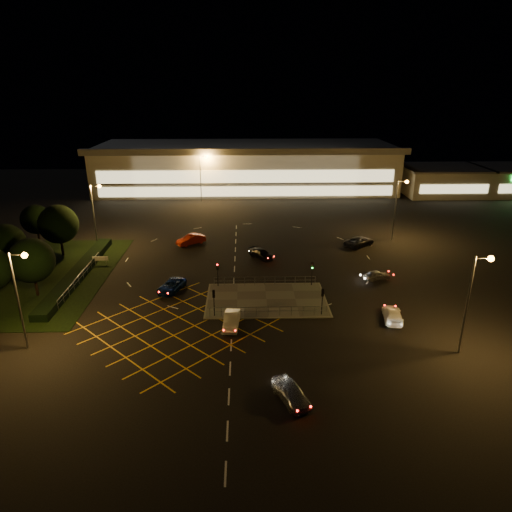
{
  "coord_description": "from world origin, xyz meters",
  "views": [
    {
      "loc": [
        -0.6,
        -51.34,
        24.32
      ],
      "look_at": [
        1.02,
        7.76,
        2.0
      ],
      "focal_mm": 32.0,
      "sensor_mm": 36.0,
      "label": 1
    }
  ],
  "objects_px": {
    "signal_sw": "(214,297)",
    "signal_nw": "(218,270)",
    "car_near_silver": "(291,392)",
    "car_queue_white": "(231,320)",
    "car_east_grey": "(359,241)",
    "car_left_blue": "(171,286)",
    "signal_ne": "(312,269)",
    "car_approach_white": "(392,314)",
    "car_far_dkgrey": "(262,254)",
    "signal_se": "(322,296)",
    "car_circ_red": "(191,240)",
    "car_right_silver": "(377,275)"
  },
  "relations": [
    {
      "from": "signal_se",
      "to": "car_queue_white",
      "type": "bearing_deg",
      "value": 12.57
    },
    {
      "from": "signal_ne",
      "to": "car_approach_white",
      "type": "height_order",
      "value": "signal_ne"
    },
    {
      "from": "signal_ne",
      "to": "car_queue_white",
      "type": "relative_size",
      "value": 0.72
    },
    {
      "from": "signal_sw",
      "to": "car_left_blue",
      "type": "height_order",
      "value": "signal_sw"
    },
    {
      "from": "signal_ne",
      "to": "car_queue_white",
      "type": "xyz_separation_m",
      "value": [
        -10.04,
        -10.23,
        -1.64
      ]
    },
    {
      "from": "car_east_grey",
      "to": "signal_sw",
      "type": "bearing_deg",
      "value": 99.18
    },
    {
      "from": "car_right_silver",
      "to": "car_circ_red",
      "type": "height_order",
      "value": "car_circ_red"
    },
    {
      "from": "signal_nw",
      "to": "car_far_dkgrey",
      "type": "relative_size",
      "value": 0.7
    },
    {
      "from": "car_far_dkgrey",
      "to": "car_circ_red",
      "type": "height_order",
      "value": "car_circ_red"
    },
    {
      "from": "car_near_silver",
      "to": "car_east_grey",
      "type": "relative_size",
      "value": 0.84
    },
    {
      "from": "car_left_blue",
      "to": "car_circ_red",
      "type": "distance_m",
      "value": 17.83
    },
    {
      "from": "car_right_silver",
      "to": "car_east_grey",
      "type": "height_order",
      "value": "car_east_grey"
    },
    {
      "from": "car_near_silver",
      "to": "car_left_blue",
      "type": "relative_size",
      "value": 0.94
    },
    {
      "from": "car_near_silver",
      "to": "car_far_dkgrey",
      "type": "distance_m",
      "value": 32.84
    },
    {
      "from": "signal_ne",
      "to": "car_approach_white",
      "type": "bearing_deg",
      "value": -50.73
    },
    {
      "from": "signal_nw",
      "to": "car_left_blue",
      "type": "distance_m",
      "value": 6.11
    },
    {
      "from": "signal_ne",
      "to": "car_approach_white",
      "type": "distance_m",
      "value": 12.11
    },
    {
      "from": "signal_se",
      "to": "car_circ_red",
      "type": "relative_size",
      "value": 0.66
    },
    {
      "from": "signal_ne",
      "to": "car_right_silver",
      "type": "distance_m",
      "value": 9.31
    },
    {
      "from": "car_east_grey",
      "to": "signal_nw",
      "type": "bearing_deg",
      "value": 87.32
    },
    {
      "from": "signal_se",
      "to": "car_left_blue",
      "type": "xyz_separation_m",
      "value": [
        -17.77,
        6.96,
        -1.7
      ]
    },
    {
      "from": "signal_nw",
      "to": "car_right_silver",
      "type": "xyz_separation_m",
      "value": [
        20.96,
        1.8,
        -1.75
      ]
    },
    {
      "from": "signal_se",
      "to": "signal_nw",
      "type": "height_order",
      "value": "same"
    },
    {
      "from": "signal_ne",
      "to": "car_circ_red",
      "type": "height_order",
      "value": "signal_ne"
    },
    {
      "from": "car_near_silver",
      "to": "car_queue_white",
      "type": "height_order",
      "value": "car_near_silver"
    },
    {
      "from": "signal_ne",
      "to": "car_left_blue",
      "type": "relative_size",
      "value": 0.65
    },
    {
      "from": "car_far_dkgrey",
      "to": "car_approach_white",
      "type": "distance_m",
      "value": 23.81
    },
    {
      "from": "signal_nw",
      "to": "car_left_blue",
      "type": "relative_size",
      "value": 0.65
    },
    {
      "from": "car_queue_white",
      "to": "car_far_dkgrey",
      "type": "height_order",
      "value": "car_queue_white"
    },
    {
      "from": "car_far_dkgrey",
      "to": "car_east_grey",
      "type": "height_order",
      "value": "car_east_grey"
    },
    {
      "from": "car_right_silver",
      "to": "car_circ_red",
      "type": "relative_size",
      "value": 0.76
    },
    {
      "from": "signal_se",
      "to": "car_circ_red",
      "type": "height_order",
      "value": "signal_se"
    },
    {
      "from": "signal_ne",
      "to": "car_approach_white",
      "type": "relative_size",
      "value": 0.67
    },
    {
      "from": "signal_sw",
      "to": "signal_nw",
      "type": "height_order",
      "value": "same"
    },
    {
      "from": "signal_se",
      "to": "signal_sw",
      "type": "bearing_deg",
      "value": 0.0
    },
    {
      "from": "signal_sw",
      "to": "car_near_silver",
      "type": "height_order",
      "value": "signal_sw"
    },
    {
      "from": "signal_se",
      "to": "car_right_silver",
      "type": "xyz_separation_m",
      "value": [
        8.96,
        9.79,
        -1.75
      ]
    },
    {
      "from": "car_left_blue",
      "to": "car_far_dkgrey",
      "type": "relative_size",
      "value": 1.07
    },
    {
      "from": "car_near_silver",
      "to": "car_right_silver",
      "type": "xyz_separation_m",
      "value": [
        13.85,
        24.38,
        -0.15
      ]
    },
    {
      "from": "car_right_silver",
      "to": "car_east_grey",
      "type": "bearing_deg",
      "value": -17.65
    },
    {
      "from": "car_east_grey",
      "to": "car_circ_red",
      "type": "bearing_deg",
      "value": 49.14
    },
    {
      "from": "car_near_silver",
      "to": "car_right_silver",
      "type": "bearing_deg",
      "value": 37.45
    },
    {
      "from": "signal_ne",
      "to": "car_far_dkgrey",
      "type": "bearing_deg",
      "value": 120.5
    },
    {
      "from": "signal_se",
      "to": "signal_ne",
      "type": "bearing_deg",
      "value": -90.0
    },
    {
      "from": "signal_nw",
      "to": "signal_ne",
      "type": "xyz_separation_m",
      "value": [
        12.0,
        0.0,
        0.0
      ]
    },
    {
      "from": "signal_se",
      "to": "car_approach_white",
      "type": "bearing_deg",
      "value": 170.29
    },
    {
      "from": "signal_se",
      "to": "car_far_dkgrey",
      "type": "height_order",
      "value": "signal_se"
    },
    {
      "from": "car_left_blue",
      "to": "car_right_silver",
      "type": "relative_size",
      "value": 1.32
    },
    {
      "from": "signal_se",
      "to": "car_queue_white",
      "type": "xyz_separation_m",
      "value": [
        -10.04,
        -2.24,
        -1.64
      ]
    },
    {
      "from": "car_left_blue",
      "to": "car_right_silver",
      "type": "height_order",
      "value": "car_left_blue"
    }
  ]
}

